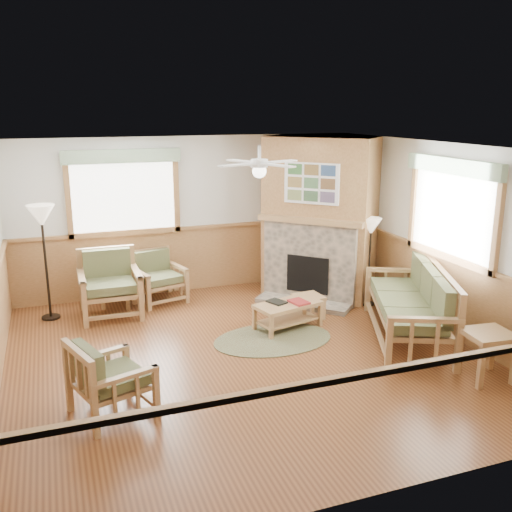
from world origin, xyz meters
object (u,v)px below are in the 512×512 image
object	(u,v)px
coffee_table	(288,315)
footstool	(308,307)
end_table_chairs	(118,290)
floor_lamp_left	(46,263)
armchair_back_right	(159,277)
armchair_back_left	(110,285)
end_table_sofa	(487,356)
sofa	(408,303)
armchair_left	(111,378)
floor_lamp_right	(369,262)

from	to	relation	value
coffee_table	footstool	world-z (taller)	coffee_table
end_table_chairs	floor_lamp_left	distance (m)	1.25
armchair_back_right	coffee_table	distance (m)	2.42
armchair_back_left	end_table_sofa	distance (m)	5.47
sofa	armchair_left	bearing A→B (deg)	-56.74
armchair_back_left	floor_lamp_right	world-z (taller)	floor_lamp_right
armchair_back_right	end_table_chairs	size ratio (longest dim) A/B	1.57
end_table_sofa	armchair_left	bearing A→B (deg)	170.55
end_table_sofa	coffee_table	bearing A→B (deg)	124.74
armchair_left	end_table_chairs	size ratio (longest dim) A/B	1.55
armchair_back_left	footstool	world-z (taller)	armchair_back_left
armchair_back_left	end_table_sofa	size ratio (longest dim) A/B	1.69
end_table_sofa	floor_lamp_left	distance (m)	6.30
armchair_left	end_table_chairs	world-z (taller)	armchair_left
sofa	floor_lamp_left	distance (m)	5.37
sofa	floor_lamp_right	bearing A→B (deg)	-164.71
coffee_table	end_table_sofa	bearing A→B (deg)	-69.53
armchair_back_left	floor_lamp_right	distance (m)	4.15
armchair_back_right	floor_lamp_right	size ratio (longest dim) A/B	0.57
armchair_back_right	armchair_left	bearing A→B (deg)	-123.08
end_table_sofa	floor_lamp_left	world-z (taller)	floor_lamp_left
coffee_table	floor_lamp_right	xyz separation A→B (m)	(1.65, 0.50, 0.54)
floor_lamp_left	floor_lamp_right	distance (m)	5.07
armchair_back_left	floor_lamp_left	bearing A→B (deg)	168.01
armchair_left	coffee_table	world-z (taller)	armchair_left
end_table_chairs	floor_lamp_right	bearing A→B (deg)	-19.01
sofa	end_table_chairs	size ratio (longest dim) A/B	4.16
armchair_back_right	end_table_chairs	bearing A→B (deg)	165.34
armchair_left	floor_lamp_left	distance (m)	3.30
armchair_left	armchair_back_right	bearing A→B (deg)	-37.24
sofa	armchair_left	distance (m)	4.19
end_table_chairs	floor_lamp_left	size ratio (longest dim) A/B	0.30
floor_lamp_left	sofa	bearing A→B (deg)	-28.19
armchair_back_left	end_table_sofa	xyz separation A→B (m)	(3.99, -3.73, -0.21)
footstool	end_table_sofa	bearing A→B (deg)	-66.26
end_table_sofa	armchair_back_left	bearing A→B (deg)	136.92
armchair_left	footstool	size ratio (longest dim) A/B	2.01
sofa	armchair_left	xyz separation A→B (m)	(-4.13, -0.68, -0.10)
footstool	end_table_chairs	bearing A→B (deg)	149.89
floor_lamp_left	floor_lamp_right	size ratio (longest dim) A/B	1.22
end_table_sofa	floor_lamp_right	size ratio (longest dim) A/B	0.41
coffee_table	floor_lamp_right	size ratio (longest dim) A/B	0.67
end_table_chairs	end_table_sofa	bearing A→B (deg)	-47.26
armchair_back_right	end_table_sofa	distance (m)	5.21
coffee_table	end_table_chairs	size ratio (longest dim) A/B	1.82
armchair_back_right	coffee_table	world-z (taller)	armchair_back_right
floor_lamp_right	armchair_left	bearing A→B (deg)	-154.30
armchair_back_left	footstool	distance (m)	3.09
armchair_back_left	end_table_sofa	world-z (taller)	armchair_back_left
end_table_chairs	floor_lamp_right	distance (m)	4.13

